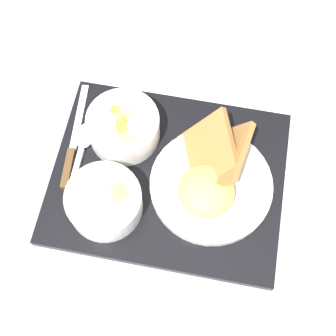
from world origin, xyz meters
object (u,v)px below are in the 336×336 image
(spoon, at_px, (82,147))
(plate_main, at_px, (210,181))
(bowl_salad, at_px, (123,126))
(knife, at_px, (72,152))
(bowl_soup, at_px, (104,201))

(spoon, bearing_deg, plate_main, -98.14)
(bowl_salad, xyz_separation_m, spoon, (-0.06, -0.05, -0.03))
(bowl_salad, xyz_separation_m, knife, (-0.07, -0.06, -0.03))
(bowl_salad, height_order, knife, bowl_salad)
(bowl_salad, bearing_deg, plate_main, -17.13)
(bowl_salad, xyz_separation_m, plate_main, (0.16, -0.05, -0.01))
(plate_main, height_order, knife, plate_main)
(plate_main, height_order, spoon, plate_main)
(bowl_salad, bearing_deg, knife, -141.91)
(bowl_salad, distance_m, knife, 0.10)
(plate_main, relative_size, spoon, 1.45)
(bowl_soup, distance_m, knife, 0.12)
(plate_main, bearing_deg, spoon, 178.82)
(bowl_soup, relative_size, knife, 0.60)
(knife, relative_size, spoon, 1.43)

